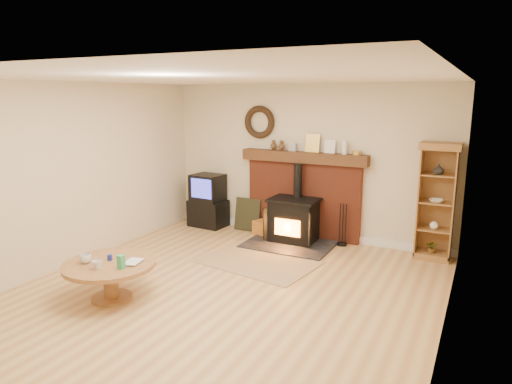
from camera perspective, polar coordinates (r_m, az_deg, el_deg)
The scene contains 11 objects.
ground at distance 5.79m, azimuth -4.15°, elevation -12.64°, with size 5.50×5.50×0.00m, color #B27F4A.
room_shell at distance 5.40m, azimuth -4.06°, elevation 4.58°, with size 5.02×5.52×2.61m.
chimney_breast at distance 7.83m, azimuth 5.91°, elevation 0.10°, with size 2.20×0.22×1.78m.
wood_stove at distance 7.59m, azimuth 4.66°, elevation -3.69°, with size 1.40×1.00×1.30m.
area_rug at distance 6.79m, azimuth 0.34°, elevation -8.72°, with size 1.63×1.12×0.01m, color brown.
tv_unit at distance 8.54m, azimuth -6.03°, elevation -1.19°, with size 0.70×0.51×0.98m.
curio_cabinet at distance 7.23m, azimuth 21.63°, elevation -1.09°, with size 0.56×0.40×1.75m.
firelog_box at distance 7.99m, azimuth 1.16°, elevation -4.60°, with size 0.41×0.25×0.25m, color gold.
leaning_painting at distance 8.26m, azimuth -1.07°, elevation -2.83°, with size 0.49×0.03×0.59m, color black.
fire_tools at distance 7.61m, azimuth 10.73°, elevation -5.61°, with size 0.16×0.16×0.70m.
coffee_table at distance 5.78m, azimuth -17.84°, elevation -9.19°, with size 1.09×1.09×0.62m.
Camera 1 is at (2.75, -4.49, 2.41)m, focal length 32.00 mm.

